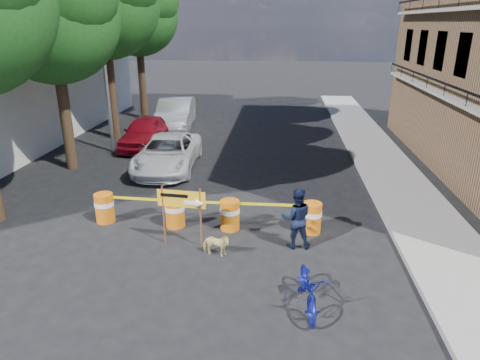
% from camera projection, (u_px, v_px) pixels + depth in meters
% --- Properties ---
extents(ground, '(120.00, 120.00, 0.00)m').
position_uv_depth(ground, '(205.00, 265.00, 10.71)').
color(ground, black).
rests_on(ground, ground).
extents(sidewalk_east, '(2.40, 40.00, 0.15)m').
position_uv_depth(sidewalk_east, '(399.00, 185.00, 15.74)').
color(sidewalk_east, gray).
rests_on(sidewalk_east, ground).
extents(tree_mid_a, '(5.25, 5.00, 8.68)m').
position_uv_depth(tree_mid_a, '(53.00, 14.00, 15.76)').
color(tree_mid_a, '#332316').
rests_on(tree_mid_a, ground).
extents(tree_mid_b, '(5.67, 5.40, 9.62)m').
position_uv_depth(tree_mid_b, '(104.00, 0.00, 20.18)').
color(tree_mid_b, '#332316').
rests_on(tree_mid_b, ground).
extents(tree_far, '(5.04, 4.80, 8.84)m').
position_uv_depth(tree_far, '(138.00, 13.00, 25.02)').
color(tree_far, '#332316').
rests_on(tree_far, ground).
extents(streetlamp, '(1.25, 0.18, 8.00)m').
position_uv_depth(streetlamp, '(105.00, 55.00, 18.59)').
color(streetlamp, gray).
rests_on(streetlamp, ground).
extents(barrel_far_left, '(0.58, 0.58, 0.90)m').
position_uv_depth(barrel_far_left, '(105.00, 207.00, 12.91)').
color(barrel_far_left, '#D6610C').
rests_on(barrel_far_left, ground).
extents(barrel_mid_left, '(0.58, 0.58, 0.90)m').
position_uv_depth(barrel_mid_left, '(175.00, 212.00, 12.61)').
color(barrel_mid_left, '#D6610C').
rests_on(barrel_mid_left, ground).
extents(barrel_mid_right, '(0.58, 0.58, 0.90)m').
position_uv_depth(barrel_mid_right, '(230.00, 214.00, 12.44)').
color(barrel_mid_right, '#D6610C').
rests_on(barrel_mid_right, ground).
extents(barrel_far_right, '(0.58, 0.58, 0.90)m').
position_uv_depth(barrel_far_right, '(312.00, 217.00, 12.26)').
color(barrel_far_right, '#D6610C').
rests_on(barrel_far_right, ground).
extents(detour_sign, '(1.31, 0.27, 1.69)m').
position_uv_depth(detour_sign, '(187.00, 204.00, 11.24)').
color(detour_sign, '#592D19').
rests_on(detour_sign, ground).
extents(pedestrian, '(0.86, 0.70, 1.69)m').
position_uv_depth(pedestrian, '(296.00, 218.00, 11.34)').
color(pedestrian, black).
rests_on(pedestrian, ground).
extents(bicycle, '(0.73, 1.03, 1.85)m').
position_uv_depth(bicycle, '(310.00, 269.00, 8.86)').
color(bicycle, '#121992').
rests_on(bicycle, ground).
extents(dog, '(0.79, 0.45, 0.63)m').
position_uv_depth(dog, '(216.00, 245.00, 11.05)').
color(dog, '#E4D382').
rests_on(dog, ground).
extents(suv_white, '(2.46, 5.00, 1.36)m').
position_uv_depth(suv_white, '(168.00, 153.00, 17.54)').
color(suv_white, white).
rests_on(suv_white, ground).
extents(sedan_red, '(1.76, 4.32, 1.47)m').
position_uv_depth(sedan_red, '(145.00, 132.00, 20.67)').
color(sedan_red, maroon).
rests_on(sedan_red, ground).
extents(sedan_silver, '(2.31, 5.36, 1.72)m').
position_uv_depth(sedan_silver, '(176.00, 114.00, 24.09)').
color(sedan_silver, '#B5B7BC').
rests_on(sedan_silver, ground).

